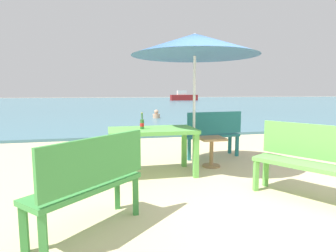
{
  "coord_description": "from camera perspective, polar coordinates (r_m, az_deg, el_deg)",
  "views": [
    {
      "loc": [
        -1.95,
        -2.98,
        1.36
      ],
      "look_at": [
        -0.61,
        3.0,
        0.6
      ],
      "focal_mm": 29.91,
      "sensor_mm": 36.0,
      "label": 1
    }
  ],
  "objects": [
    {
      "name": "boat_tanker",
      "position": [
        39.66,
        3.19,
        5.96
      ],
      "size": [
        3.8,
        1.04,
        1.38
      ],
      "color": "maroon",
      "rests_on": "sea_water"
    },
    {
      "name": "bench_green_right",
      "position": [
        3.96,
        26.15,
        -5.61
      ],
      "size": [
        0.93,
        1.21,
        0.95
      ],
      "color": "#60B24C",
      "rests_on": "ground_plane"
    },
    {
      "name": "patio_umbrella",
      "position": [
        4.79,
        5.5,
        16.12
      ],
      "size": [
        2.1,
        2.1,
        2.3
      ],
      "color": "silver",
      "rests_on": "ground_plane"
    },
    {
      "name": "sea_water",
      "position": [
        33.06,
        -9.29,
        4.72
      ],
      "size": [
        120.0,
        50.0,
        0.08
      ],
      "primitive_type": "cube",
      "color": "teal",
      "rests_on": "ground_plane"
    },
    {
      "name": "beer_bottle_amber",
      "position": [
        4.5,
        -5.31,
        0.56
      ],
      "size": [
        0.07,
        0.07,
        0.26
      ],
      "color": "#2D662D",
      "rests_on": "picnic_table_green"
    },
    {
      "name": "picnic_table_green",
      "position": [
        4.57,
        -3.24,
        -1.9
      ],
      "size": [
        1.4,
        0.8,
        0.76
      ],
      "color": "#60B24C",
      "rests_on": "ground_plane"
    },
    {
      "name": "side_table_wood",
      "position": [
        5.12,
        8.86,
        -4.35
      ],
      "size": [
        0.44,
        0.44,
        0.54
      ],
      "color": "#9E7A51",
      "rests_on": "ground_plane"
    },
    {
      "name": "bench_green_left",
      "position": [
        2.78,
        -15.42,
        -10.35
      ],
      "size": [
        1.12,
        1.08,
        0.95
      ],
      "color": "#3D8C42",
      "rests_on": "ground_plane"
    },
    {
      "name": "ground_plane",
      "position": [
        3.81,
        19.77,
        -14.31
      ],
      "size": [
        120.0,
        120.0,
        0.0
      ],
      "primitive_type": "plane",
      "color": "beige"
    },
    {
      "name": "bench_teal_center",
      "position": [
        5.81,
        9.05,
        -1.12
      ],
      "size": [
        1.23,
        0.5,
        0.95
      ],
      "color": "#237275",
      "rests_on": "ground_plane"
    },
    {
      "name": "swimmer_person",
      "position": [
        13.43,
        -2.39,
        2.3
      ],
      "size": [
        0.34,
        0.34,
        0.41
      ],
      "color": "tan",
      "rests_on": "sea_water"
    }
  ]
}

